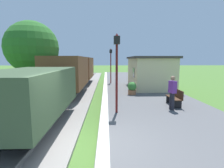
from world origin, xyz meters
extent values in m
plane|color=#47702D|center=(0.00, 0.00, 0.00)|extent=(160.00, 160.00, 0.00)
cube|color=#565659|center=(3.20, 0.00, 0.12)|extent=(6.00, 60.00, 0.25)
cube|color=silver|center=(0.40, 0.00, 0.25)|extent=(0.36, 60.00, 0.01)
cube|color=gray|center=(-2.40, 0.00, 0.06)|extent=(3.80, 60.00, 0.12)
cube|color=slate|center=(-1.68, 0.00, 0.19)|extent=(0.07, 60.00, 0.14)
cube|color=#384C33|center=(-2.40, 1.51, 1.58)|extent=(2.50, 5.60, 1.60)
cube|color=black|center=(-2.40, 1.51, 0.93)|extent=(2.10, 5.15, 0.50)
cylinder|color=black|center=(-2.40, 3.30, 0.68)|extent=(1.56, 0.84, 0.84)
cylinder|color=black|center=(-2.40, -0.28, 0.68)|extent=(1.56, 0.84, 0.84)
cylinder|color=black|center=(-2.40, 4.46, 0.93)|extent=(0.20, 0.30, 0.20)
cube|color=brown|center=(-2.40, 8.11, 1.88)|extent=(2.50, 5.60, 2.20)
cube|color=black|center=(-2.40, 8.11, 0.93)|extent=(2.10, 5.15, 0.50)
cylinder|color=black|center=(-2.40, 9.90, 0.68)|extent=(1.56, 0.84, 0.84)
cylinder|color=black|center=(-2.40, 6.32, 0.68)|extent=(1.56, 0.84, 0.84)
cylinder|color=black|center=(-2.40, 11.06, 0.93)|extent=(0.20, 0.30, 0.20)
cylinder|color=black|center=(-2.40, 5.16, 0.93)|extent=(0.20, 0.30, 0.20)
cube|color=brown|center=(-2.40, 14.71, 1.88)|extent=(2.50, 5.60, 2.20)
cube|color=black|center=(-2.40, 14.71, 0.93)|extent=(2.10, 5.15, 0.50)
cylinder|color=black|center=(-2.40, 16.50, 0.68)|extent=(1.56, 0.84, 0.84)
cylinder|color=black|center=(-2.40, 12.92, 0.68)|extent=(1.56, 0.84, 0.84)
cylinder|color=black|center=(-2.40, 17.66, 0.93)|extent=(0.20, 0.30, 0.20)
cylinder|color=black|center=(-2.40, 11.76, 0.93)|extent=(0.20, 0.30, 0.20)
cube|color=beige|center=(4.40, 10.67, 1.55)|extent=(3.20, 5.50, 2.60)
cube|color=#3D3833|center=(4.40, 10.67, 2.94)|extent=(3.50, 5.80, 0.18)
cube|color=black|center=(2.79, 9.57, 1.68)|extent=(0.03, 0.90, 0.80)
cube|color=#422819|center=(4.19, 4.25, 0.69)|extent=(0.42, 1.50, 0.04)
cube|color=#422819|center=(4.38, 4.25, 0.93)|extent=(0.04, 1.50, 0.45)
cube|color=black|center=(4.19, 3.65, 0.46)|extent=(0.38, 0.06, 0.42)
cube|color=black|center=(4.19, 4.85, 0.46)|extent=(0.38, 0.06, 0.42)
cylinder|color=black|center=(3.81, 3.36, 0.68)|extent=(0.15, 0.15, 0.86)
cylinder|color=black|center=(3.77, 3.52, 0.68)|extent=(0.15, 0.15, 0.86)
cube|color=#662D8C|center=(3.79, 3.44, 1.41)|extent=(0.33, 0.43, 0.60)
sphere|color=#936B51|center=(3.79, 3.44, 1.85)|extent=(0.22, 0.22, 0.22)
cylinder|color=#9E6642|center=(2.34, 7.33, 0.42)|extent=(0.56, 0.56, 0.34)
sphere|color=#387A33|center=(2.34, 7.33, 0.85)|extent=(0.64, 0.64, 0.64)
cylinder|color=#591414|center=(0.98, 3.06, 1.85)|extent=(0.11, 0.11, 3.20)
cube|color=black|center=(0.98, 3.06, 3.63)|extent=(0.28, 0.28, 0.36)
sphere|color=#F2E5BF|center=(0.98, 3.06, 3.63)|extent=(0.20, 0.20, 0.20)
cone|color=#591414|center=(0.98, 3.06, 3.87)|extent=(0.20, 0.20, 0.16)
cylinder|color=#591414|center=(0.98, 13.75, 1.85)|extent=(0.11, 0.11, 3.20)
cube|color=black|center=(0.98, 13.75, 3.63)|extent=(0.28, 0.28, 0.36)
sphere|color=#F2E5BF|center=(0.98, 13.75, 3.63)|extent=(0.20, 0.20, 0.20)
cone|color=#591414|center=(0.98, 13.75, 3.87)|extent=(0.20, 0.20, 0.16)
cylinder|color=#4C3823|center=(-6.17, 11.16, 1.04)|extent=(0.28, 0.28, 2.09)
sphere|color=#2D6B28|center=(-6.17, 11.16, 3.84)|extent=(4.67, 4.67, 4.67)
camera|label=1|loc=(0.50, -5.00, 2.76)|focal=27.93mm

